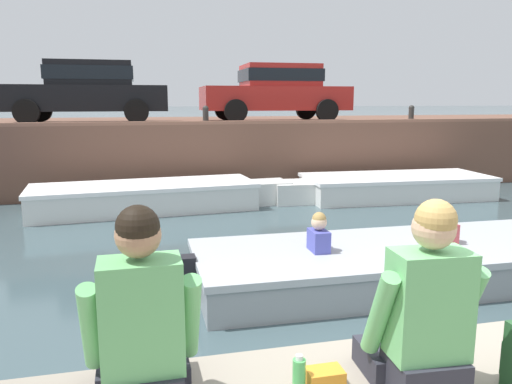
{
  "coord_description": "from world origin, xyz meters",
  "views": [
    {
      "loc": [
        -1.79,
        -2.56,
        2.28
      ],
      "look_at": [
        -0.39,
        3.27,
        1.18
      ],
      "focal_mm": 35.0,
      "sensor_mm": 36.0,
      "label": 1
    }
  ],
  "objects_px": {
    "motorboat_passing": "(408,262)",
    "car_left_inner_black": "(88,89)",
    "car_centre_red": "(276,90)",
    "mooring_bollard_mid": "(206,114)",
    "bottle_drink": "(299,376)",
    "mooring_bollard_east": "(411,113)",
    "person_seated_left": "(142,330)",
    "person_seated_right": "(423,318)",
    "boat_moored_central_white": "(156,197)",
    "boat_moored_east_white": "(387,187)"
  },
  "relations": [
    {
      "from": "motorboat_passing",
      "to": "car_left_inner_black",
      "type": "distance_m",
      "value": 9.63
    },
    {
      "from": "car_centre_red",
      "to": "car_left_inner_black",
      "type": "bearing_deg",
      "value": 179.99
    },
    {
      "from": "mooring_bollard_mid",
      "to": "car_left_inner_black",
      "type": "bearing_deg",
      "value": 151.47
    },
    {
      "from": "car_centre_red",
      "to": "bottle_drink",
      "type": "relative_size",
      "value": 19.87
    },
    {
      "from": "car_centre_red",
      "to": "mooring_bollard_east",
      "type": "xyz_separation_m",
      "value": [
        3.33,
        -1.53,
        -0.61
      ]
    },
    {
      "from": "mooring_bollard_east",
      "to": "bottle_drink",
      "type": "bearing_deg",
      "value": -122.79
    },
    {
      "from": "mooring_bollard_mid",
      "to": "motorboat_passing",
      "type": "bearing_deg",
      "value": -76.09
    },
    {
      "from": "person_seated_left",
      "to": "person_seated_right",
      "type": "distance_m",
      "value": 1.33
    },
    {
      "from": "person_seated_left",
      "to": "boat_moored_central_white",
      "type": "bearing_deg",
      "value": 87.45
    },
    {
      "from": "car_left_inner_black",
      "to": "car_centre_red",
      "type": "distance_m",
      "value": 5.02
    },
    {
      "from": "motorboat_passing",
      "to": "bottle_drink",
      "type": "xyz_separation_m",
      "value": [
        -2.6,
        -3.4,
        0.73
      ]
    },
    {
      "from": "car_centre_red",
      "to": "bottle_drink",
      "type": "height_order",
      "value": "car_centre_red"
    },
    {
      "from": "car_centre_red",
      "to": "person_seated_left",
      "type": "distance_m",
      "value": 12.21
    },
    {
      "from": "boat_moored_central_white",
      "to": "car_centre_red",
      "type": "bearing_deg",
      "value": 41.75
    },
    {
      "from": "car_centre_red",
      "to": "person_seated_right",
      "type": "height_order",
      "value": "car_centre_red"
    },
    {
      "from": "boat_moored_east_white",
      "to": "person_seated_right",
      "type": "xyz_separation_m",
      "value": [
        -4.44,
        -8.58,
        0.98
      ]
    },
    {
      "from": "car_left_inner_black",
      "to": "mooring_bollard_east",
      "type": "height_order",
      "value": "car_left_inner_black"
    },
    {
      "from": "person_seated_right",
      "to": "person_seated_left",
      "type": "bearing_deg",
      "value": 172.04
    },
    {
      "from": "mooring_bollard_mid",
      "to": "person_seated_left",
      "type": "xyz_separation_m",
      "value": [
        -1.67,
        -9.97,
        -0.71
      ]
    },
    {
      "from": "motorboat_passing",
      "to": "mooring_bollard_mid",
      "type": "xyz_separation_m",
      "value": [
        -1.65,
        6.67,
        1.72
      ]
    },
    {
      "from": "motorboat_passing",
      "to": "person_seated_left",
      "type": "height_order",
      "value": "person_seated_left"
    },
    {
      "from": "mooring_bollard_mid",
      "to": "mooring_bollard_east",
      "type": "distance_m",
      "value": 5.53
    },
    {
      "from": "boat_moored_central_white",
      "to": "boat_moored_east_white",
      "type": "bearing_deg",
      "value": 0.15
    },
    {
      "from": "boat_moored_east_white",
      "to": "person_seated_right",
      "type": "relative_size",
      "value": 5.41
    },
    {
      "from": "mooring_bollard_east",
      "to": "person_seated_left",
      "type": "relative_size",
      "value": 0.46
    },
    {
      "from": "motorboat_passing",
      "to": "bottle_drink",
      "type": "distance_m",
      "value": 4.34
    },
    {
      "from": "motorboat_passing",
      "to": "mooring_bollard_mid",
      "type": "relative_size",
      "value": 13.69
    },
    {
      "from": "mooring_bollard_east",
      "to": "car_left_inner_black",
      "type": "bearing_deg",
      "value": 169.6
    },
    {
      "from": "person_seated_left",
      "to": "motorboat_passing",
      "type": "bearing_deg",
      "value": 44.83
    },
    {
      "from": "car_centre_red",
      "to": "motorboat_passing",
      "type": "bearing_deg",
      "value": -93.82
    },
    {
      "from": "car_centre_red",
      "to": "person_seated_left",
      "type": "relative_size",
      "value": 4.2
    },
    {
      "from": "car_left_inner_black",
      "to": "person_seated_right",
      "type": "height_order",
      "value": "car_left_inner_black"
    },
    {
      "from": "boat_moored_east_white",
      "to": "car_centre_red",
      "type": "xyz_separation_m",
      "value": [
        -1.88,
        3.11,
        2.3
      ]
    },
    {
      "from": "boat_moored_east_white",
      "to": "mooring_bollard_east",
      "type": "xyz_separation_m",
      "value": [
        1.46,
        1.58,
        1.69
      ]
    },
    {
      "from": "car_centre_red",
      "to": "person_seated_left",
      "type": "height_order",
      "value": "car_centre_red"
    },
    {
      "from": "boat_moored_east_white",
      "to": "motorboat_passing",
      "type": "bearing_deg",
      "value": -115.5
    },
    {
      "from": "mooring_bollard_mid",
      "to": "person_seated_right",
      "type": "relative_size",
      "value": 0.46
    },
    {
      "from": "person_seated_right",
      "to": "car_centre_red",
      "type": "bearing_deg",
      "value": 77.65
    },
    {
      "from": "boat_moored_central_white",
      "to": "car_centre_red",
      "type": "height_order",
      "value": "car_centre_red"
    },
    {
      "from": "car_left_inner_black",
      "to": "person_seated_left",
      "type": "bearing_deg",
      "value": -84.31
    },
    {
      "from": "boat_moored_central_white",
      "to": "person_seated_left",
      "type": "xyz_separation_m",
      "value": [
        -0.37,
        -8.38,
        0.97
      ]
    },
    {
      "from": "boat_moored_central_white",
      "to": "motorboat_passing",
      "type": "height_order",
      "value": "motorboat_passing"
    },
    {
      "from": "boat_moored_central_white",
      "to": "mooring_bollard_mid",
      "type": "distance_m",
      "value": 2.65
    },
    {
      "from": "car_centre_red",
      "to": "mooring_bollard_mid",
      "type": "xyz_separation_m",
      "value": [
        -2.2,
        -1.53,
        -0.61
      ]
    },
    {
      "from": "mooring_bollard_east",
      "to": "person_seated_right",
      "type": "bearing_deg",
      "value": -120.12
    },
    {
      "from": "person_seated_right",
      "to": "bottle_drink",
      "type": "bearing_deg",
      "value": 170.96
    },
    {
      "from": "boat_moored_central_white",
      "to": "mooring_bollard_east",
      "type": "height_order",
      "value": "mooring_bollard_east"
    },
    {
      "from": "boat_moored_central_white",
      "to": "person_seated_left",
      "type": "distance_m",
      "value": 8.44
    },
    {
      "from": "car_centre_red",
      "to": "person_seated_right",
      "type": "xyz_separation_m",
      "value": [
        -2.56,
        -11.69,
        -1.32
      ]
    },
    {
      "from": "motorboat_passing",
      "to": "car_centre_red",
      "type": "bearing_deg",
      "value": 86.18
    }
  ]
}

